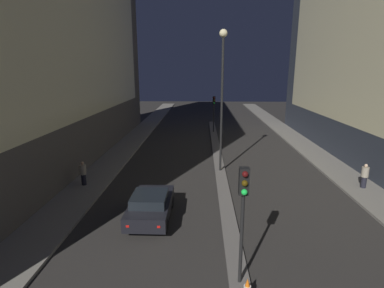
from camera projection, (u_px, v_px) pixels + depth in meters
name	position (u px, v px, depth m)	size (l,w,h in m)	color
building_left	(42.00, 11.00, 21.37)	(6.01, 35.88, 22.67)	#4C4742
median_strip	(218.00, 159.00, 24.85)	(0.75, 36.31, 0.11)	#66605B
traffic_light_near	(243.00, 200.00, 9.66)	(0.32, 0.42, 4.17)	black
traffic_light_mid	(214.00, 106.00, 34.76)	(0.32, 0.42, 4.17)	black
street_lamp	(222.00, 79.00, 20.38)	(0.54, 0.54, 9.77)	black
car_left_lane	(151.00, 205.00, 14.82)	(1.94, 4.06, 1.45)	black
pedestrian_on_left_sidewalk	(83.00, 173.00, 18.92)	(0.40, 0.40, 1.54)	black
pedestrian_on_right_sidewalk	(365.00, 176.00, 18.48)	(0.42, 0.42, 1.53)	black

